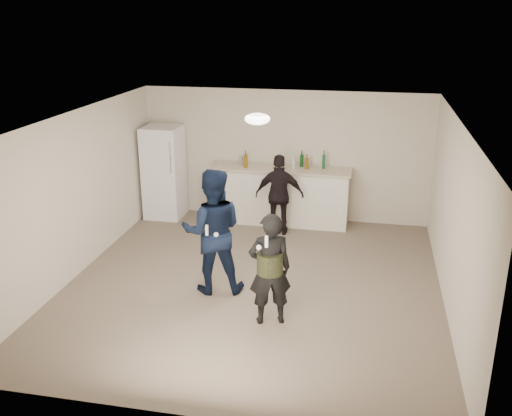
% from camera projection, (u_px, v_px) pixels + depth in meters
% --- Properties ---
extents(floor, '(6.00, 6.00, 0.00)m').
position_uv_depth(floor, '(253.00, 284.00, 8.57)').
color(floor, '#6B5B4C').
rests_on(floor, ground).
extents(ceiling, '(6.00, 6.00, 0.00)m').
position_uv_depth(ceiling, '(253.00, 119.00, 7.74)').
color(ceiling, silver).
rests_on(ceiling, wall_back).
extents(wall_back, '(6.00, 0.00, 6.00)m').
position_uv_depth(wall_back, '(285.00, 156.00, 10.93)').
color(wall_back, beige).
rests_on(wall_back, floor).
extents(wall_front, '(6.00, 0.00, 6.00)m').
position_uv_depth(wall_front, '(189.00, 308.00, 5.38)').
color(wall_front, beige).
rests_on(wall_front, floor).
extents(wall_left, '(0.00, 6.00, 6.00)m').
position_uv_depth(wall_left, '(77.00, 194.00, 8.67)').
color(wall_left, beige).
rests_on(wall_left, floor).
extents(wall_right, '(0.00, 6.00, 6.00)m').
position_uv_depth(wall_right, '(454.00, 219.00, 7.64)').
color(wall_right, beige).
rests_on(wall_right, floor).
extents(counter, '(2.60, 0.56, 1.05)m').
position_uv_depth(counter, '(279.00, 197.00, 10.87)').
color(counter, white).
rests_on(counter, floor).
extents(counter_top, '(2.68, 0.64, 0.04)m').
position_uv_depth(counter_top, '(280.00, 169.00, 10.69)').
color(counter_top, beige).
rests_on(counter_top, counter).
extents(fridge, '(0.70, 0.70, 1.80)m').
position_uv_depth(fridge, '(164.00, 172.00, 11.11)').
color(fridge, white).
rests_on(fridge, floor).
extents(fridge_handle, '(0.02, 0.02, 0.60)m').
position_uv_depth(fridge_handle, '(170.00, 158.00, 10.58)').
color(fridge_handle, silver).
rests_on(fridge_handle, fridge).
extents(ceiling_dome, '(0.36, 0.36, 0.16)m').
position_uv_depth(ceiling_dome, '(257.00, 119.00, 8.03)').
color(ceiling_dome, white).
rests_on(ceiling_dome, ceiling).
extents(shaker, '(0.08, 0.08, 0.17)m').
position_uv_depth(shaker, '(242.00, 161.00, 10.87)').
color(shaker, '#ADADB1').
rests_on(shaker, counter_top).
extents(man, '(1.03, 0.89, 1.84)m').
position_uv_depth(man, '(213.00, 231.00, 8.12)').
color(man, '#0F1F3F').
rests_on(man, floor).
extents(woman, '(0.64, 0.53, 1.52)m').
position_uv_depth(woman, '(270.00, 269.00, 7.31)').
color(woman, black).
rests_on(woman, floor).
extents(camo_shorts, '(0.34, 0.34, 0.28)m').
position_uv_depth(camo_shorts, '(270.00, 263.00, 7.28)').
color(camo_shorts, '#2A3317').
rests_on(camo_shorts, woman).
extents(spectator, '(0.90, 0.43, 1.49)m').
position_uv_depth(spectator, '(280.00, 195.00, 10.26)').
color(spectator, black).
rests_on(spectator, floor).
extents(remote_man, '(0.04, 0.04, 0.15)m').
position_uv_depth(remote_man, '(207.00, 230.00, 7.81)').
color(remote_man, white).
rests_on(remote_man, man).
extents(nunchuk_man, '(0.07, 0.07, 0.07)m').
position_uv_depth(nunchuk_man, '(216.00, 235.00, 7.84)').
color(nunchuk_man, white).
rests_on(nunchuk_man, man).
extents(remote_woman, '(0.04, 0.04, 0.15)m').
position_uv_depth(remote_woman, '(267.00, 242.00, 6.92)').
color(remote_woman, silver).
rests_on(remote_woman, woman).
extents(nunchuk_woman, '(0.07, 0.07, 0.07)m').
position_uv_depth(nunchuk_woman, '(259.00, 247.00, 7.00)').
color(nunchuk_woman, silver).
rests_on(nunchuk_woman, woman).
extents(bottle_cluster, '(1.51, 0.34, 0.27)m').
position_uv_depth(bottle_cluster, '(292.00, 162.00, 10.64)').
color(bottle_cluster, brown).
rests_on(bottle_cluster, counter_top).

